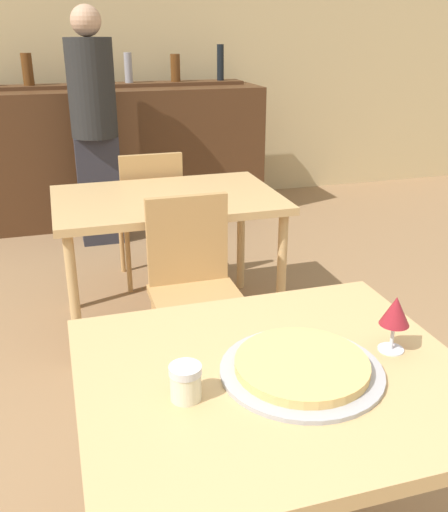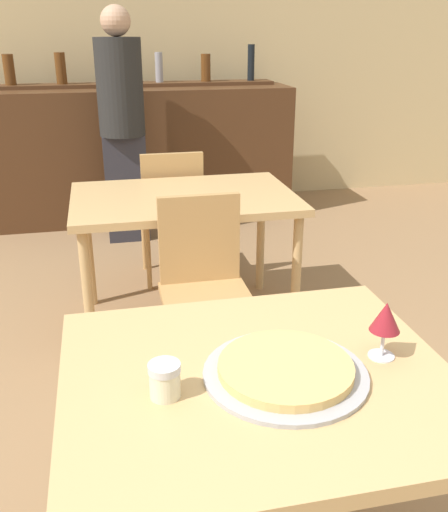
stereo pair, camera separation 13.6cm
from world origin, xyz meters
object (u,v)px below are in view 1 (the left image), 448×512
(chair_far_side_front, at_px, (193,280))
(pizza_tray, at_px, (302,367))
(wine_glass, at_px, (395,312))
(chair_far_side_back, at_px, (150,209))
(person_standing, at_px, (94,121))
(cheese_shaker, at_px, (186,382))

(chair_far_side_front, bearing_deg, pizza_tray, -90.49)
(pizza_tray, xyz_separation_m, wine_glass, (0.28, 0.03, 0.10))
(chair_far_side_back, distance_m, pizza_tray, 2.36)
(chair_far_side_front, bearing_deg, person_standing, 96.68)
(chair_far_side_back, bearing_deg, person_standing, -75.14)
(cheese_shaker, relative_size, wine_glass, 0.55)
(cheese_shaker, height_order, person_standing, person_standing)
(chair_far_side_back, height_order, wine_glass, wine_glass)
(chair_far_side_back, height_order, cheese_shaker, chair_far_side_back)
(person_standing, height_order, wine_glass, person_standing)
(person_standing, bearing_deg, chair_far_side_front, -83.32)
(cheese_shaker, bearing_deg, chair_far_side_back, 82.43)
(chair_far_side_back, bearing_deg, pizza_tray, 89.75)
(cheese_shaker, relative_size, person_standing, 0.05)
(chair_far_side_front, bearing_deg, wine_glass, -77.12)
(person_standing, relative_size, wine_glass, 10.94)
(chair_far_side_front, height_order, pizza_tray, chair_far_side_front)
(chair_far_side_front, xyz_separation_m, pizza_tray, (-0.01, -1.20, 0.28))
(chair_far_side_back, relative_size, pizza_tray, 2.14)
(chair_far_side_front, height_order, cheese_shaker, chair_far_side_front)
(person_standing, bearing_deg, wine_glass, -81.04)
(cheese_shaker, xyz_separation_m, wine_glass, (0.58, 0.05, 0.07))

